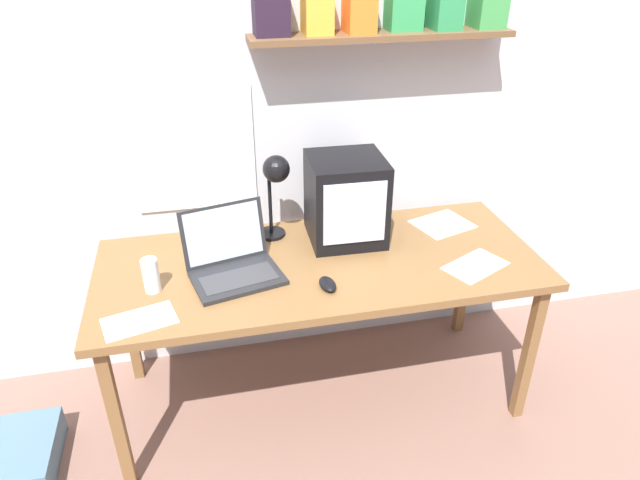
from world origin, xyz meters
The scene contains 12 objects.
ground_plane centered at (0.00, 0.00, 0.00)m, with size 12.00×12.00×0.00m, color #866255.
back_wall centered at (0.01, 0.46, 1.31)m, with size 5.60×0.24×2.60m.
corner_desk centered at (0.00, 0.00, 0.69)m, with size 1.83×0.76×0.75m.
crt_monitor centered at (0.15, 0.17, 0.93)m, with size 0.33×0.33×0.37m.
laptop centered at (-0.36, -0.01, 0.81)m, with size 0.40×0.37×0.26m.
desk_lamp centered at (-0.14, 0.21, 1.04)m, with size 0.14×0.18×0.40m.
juice_glass centered at (-0.67, -0.07, 0.81)m, with size 0.06×0.06×0.14m.
computer_mouse centered at (-0.01, -0.20, 0.76)m, with size 0.07×0.11×0.03m.
open_notebook centered at (0.61, -0.18, 0.75)m, with size 0.30×0.25×0.00m.
loose_paper_near_monitor centered at (-0.71, -0.26, 0.75)m, with size 0.28×0.21×0.00m.
printed_handout centered at (0.63, 0.19, 0.75)m, with size 0.30×0.28×0.00m.
floor_cushion centered at (-1.34, -0.14, 0.07)m, with size 0.37×0.37×0.13m.
Camera 1 is at (-0.44, -1.97, 1.99)m, focal length 32.00 mm.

